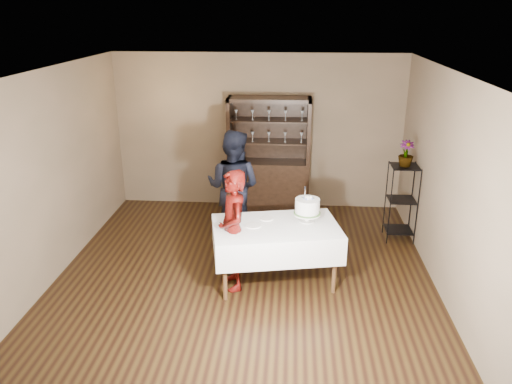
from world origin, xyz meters
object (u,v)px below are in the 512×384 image
(plant_etagere, at_px, (401,200))
(potted_plant, at_px, (406,154))
(cake_table, at_px, (276,239))
(china_hutch, at_px, (269,174))
(man, at_px, (233,187))
(cake, at_px, (307,207))
(woman, at_px, (233,230))

(plant_etagere, xyz_separation_m, potted_plant, (-0.01, -0.01, 0.73))
(plant_etagere, distance_m, cake_table, 2.35)
(china_hutch, bearing_deg, potted_plant, -27.19)
(china_hutch, bearing_deg, man, -109.60)
(cake_table, height_order, man, man)
(potted_plant, bearing_deg, cake, -139.40)
(woman, distance_m, potted_plant, 2.92)
(woman, bearing_deg, man, 165.49)
(cake_table, distance_m, woman, 0.58)
(woman, xyz_separation_m, potted_plant, (2.38, 1.58, 0.60))
(potted_plant, bearing_deg, woman, -146.52)
(plant_etagere, relative_size, potted_plant, 3.09)
(china_hutch, height_order, potted_plant, china_hutch)
(potted_plant, bearing_deg, plant_etagere, 57.35)
(plant_etagere, bearing_deg, potted_plant, -122.65)
(china_hutch, height_order, man, china_hutch)
(cake_table, height_order, cake, cake)
(plant_etagere, height_order, potted_plant, potted_plant)
(plant_etagere, height_order, cake_table, plant_etagere)
(cake_table, bearing_deg, potted_plant, 37.33)
(plant_etagere, height_order, woman, woman)
(china_hutch, bearing_deg, woman, -96.74)
(china_hutch, relative_size, cake_table, 1.14)
(man, height_order, cake, man)
(cake_table, xyz_separation_m, man, (-0.68, 1.17, 0.27))
(cake_table, height_order, potted_plant, potted_plant)
(plant_etagere, xyz_separation_m, cake_table, (-1.86, -1.43, -0.04))
(plant_etagere, relative_size, cake, 2.46)
(china_hutch, xyz_separation_m, cake, (0.61, -2.32, 0.33))
(woman, relative_size, potted_plant, 4.04)
(cake, bearing_deg, china_hutch, 104.80)
(woman, bearing_deg, potted_plant, 102.43)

